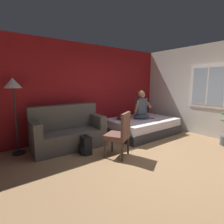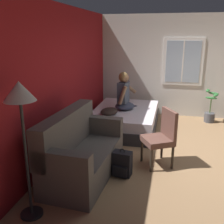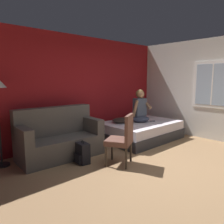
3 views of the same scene
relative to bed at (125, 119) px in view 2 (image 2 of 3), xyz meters
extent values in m
plane|color=#93704C|center=(-1.19, -1.69, -0.24)|extent=(40.00, 40.00, 0.00)
cube|color=maroon|center=(-1.19, 0.98, 1.11)|extent=(10.11, 0.16, 2.70)
cube|color=silver|center=(1.45, -1.69, 1.11)|extent=(0.16, 6.58, 2.70)
cube|color=white|center=(1.35, -1.29, 1.25)|extent=(0.02, 1.04, 1.24)
cube|color=#9EB2C6|center=(1.34, -1.29, 1.25)|extent=(0.01, 0.88, 1.08)
cube|color=white|center=(1.34, -1.29, 1.25)|extent=(0.01, 0.04, 1.08)
cube|color=#2D2D33|center=(0.00, 0.00, -0.11)|extent=(2.07, 1.48, 0.26)
cube|color=silver|center=(0.00, 0.00, 0.13)|extent=(2.01, 1.44, 0.22)
cube|color=#514C47|center=(-2.32, 0.22, -0.02)|extent=(1.75, 0.90, 0.44)
cube|color=#514C47|center=(-2.30, 0.52, 0.50)|extent=(1.71, 0.34, 0.60)
cube|color=#514C47|center=(-3.08, 0.27, 0.36)|extent=(0.23, 0.81, 0.32)
cube|color=#514C47|center=(-1.56, 0.17, 0.36)|extent=(0.23, 0.81, 0.32)
cylinder|color=#382D23|center=(-1.61, -0.60, -0.04)|extent=(0.04, 0.04, 0.40)
cylinder|color=#382D23|center=(-1.95, -0.79, -0.04)|extent=(0.04, 0.04, 0.40)
cylinder|color=#382D23|center=(-1.42, -0.94, -0.04)|extent=(0.04, 0.04, 0.40)
cylinder|color=#382D23|center=(-1.76, -1.13, -0.04)|extent=(0.04, 0.04, 0.40)
cube|color=brown|center=(-1.69, -0.87, 0.21)|extent=(0.63, 0.63, 0.10)
cube|color=brown|center=(-1.59, -1.04, 0.50)|extent=(0.43, 0.28, 0.48)
ellipsoid|color=#383D51|center=(0.00, 0.01, 0.32)|extent=(0.58, 0.51, 0.16)
cube|color=#3F4756|center=(0.01, 0.05, 0.64)|extent=(0.36, 0.25, 0.48)
cylinder|color=#936B4C|center=(-0.20, 0.03, 0.62)|extent=(0.11, 0.22, 0.44)
cylinder|color=#936B4C|center=(0.16, -0.05, 0.74)|extent=(0.13, 0.38, 0.29)
sphere|color=#936B4C|center=(0.00, 0.03, 0.99)|extent=(0.21, 0.21, 0.21)
ellipsoid|color=olive|center=(0.01, 0.05, 1.00)|extent=(0.26, 0.25, 0.23)
cube|color=black|center=(-2.16, -0.35, -0.04)|extent=(0.22, 0.32, 0.40)
cube|color=black|center=(-2.28, -0.33, -0.13)|extent=(0.08, 0.24, 0.18)
torus|color=black|center=(-2.16, -0.35, 0.18)|extent=(0.03, 0.09, 0.09)
ellipsoid|color=#2D231E|center=(-0.50, 0.27, 0.31)|extent=(0.53, 0.42, 0.14)
cube|color=black|center=(0.29, -0.17, 0.25)|extent=(0.16, 0.14, 0.01)
cylinder|color=black|center=(-3.38, 0.58, -0.22)|extent=(0.28, 0.28, 0.03)
cylinder|color=black|center=(-3.38, 0.58, 0.52)|extent=(0.04, 0.04, 1.45)
cone|color=silver|center=(-3.38, 0.58, 1.35)|extent=(0.36, 0.36, 0.22)
cylinder|color=#4C4C51|center=(0.96, -2.04, -0.12)|extent=(0.26, 0.26, 0.24)
cylinder|color=#426033|center=(0.96, -2.04, 0.18)|extent=(0.03, 0.03, 0.36)
ellipsoid|color=#2D6B33|center=(0.86, -2.02, 0.42)|extent=(0.15, 0.29, 0.06)
ellipsoid|color=#2D6B33|center=(1.05, -2.09, 0.50)|extent=(0.22, 0.29, 0.06)
ellipsoid|color=#2D6B33|center=(0.98, -1.94, 0.58)|extent=(0.29, 0.15, 0.06)
ellipsoid|color=#2D6B33|center=(0.92, -2.13, 0.48)|extent=(0.30, 0.21, 0.06)
camera|label=1|loc=(-3.96, -3.70, 1.36)|focal=28.00mm
camera|label=2|loc=(-5.88, -1.04, 1.95)|focal=42.00mm
camera|label=3|loc=(-4.52, -3.75, 1.41)|focal=35.00mm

